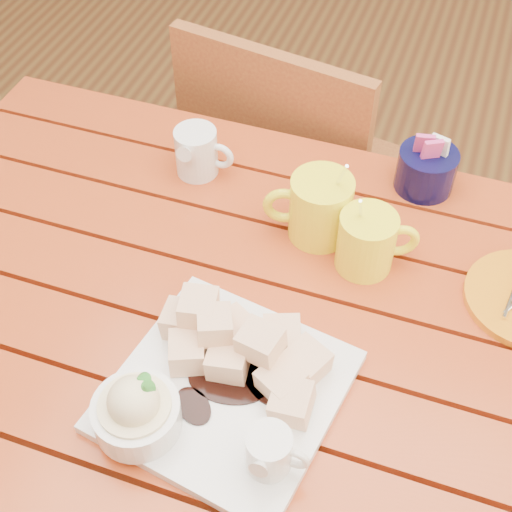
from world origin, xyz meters
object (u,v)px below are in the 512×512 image
at_px(chair_far, 290,179).
at_px(table, 244,351).
at_px(dessert_plate, 209,386).
at_px(coffee_mug_left, 318,207).
at_px(coffee_mug_right, 368,241).

bearing_deg(chair_far, table, 109.50).
height_order(dessert_plate, coffee_mug_left, coffee_mug_left).
relative_size(coffee_mug_left, coffee_mug_right, 1.12).
distance_m(dessert_plate, coffee_mug_right, 0.32).
height_order(table, coffee_mug_left, coffee_mug_left).
bearing_deg(table, dessert_plate, -85.68).
distance_m(coffee_mug_left, coffee_mug_right, 0.09).
relative_size(table, coffee_mug_left, 7.52).
bearing_deg(dessert_plate, chair_far, 98.63).
height_order(dessert_plate, coffee_mug_right, coffee_mug_right).
xyz_separation_m(dessert_plate, chair_far, (-0.11, 0.72, -0.30)).
relative_size(table, dessert_plate, 3.80).
bearing_deg(dessert_plate, table, 94.32).
bearing_deg(dessert_plate, coffee_mug_right, 65.77).
bearing_deg(coffee_mug_right, chair_far, 97.27).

